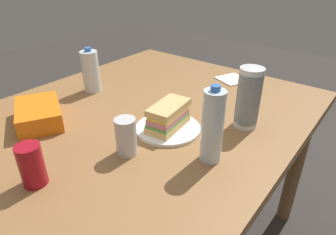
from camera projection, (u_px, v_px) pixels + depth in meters
dining_table at (139, 134)px, 1.21m from camera, size 1.44×1.14×0.77m
paper_plate at (168, 128)px, 1.06m from camera, size 0.23×0.23×0.01m
sandwich at (168, 116)px, 1.05m from camera, size 0.19×0.12×0.08m
soda_can_red at (32, 165)px, 0.79m from camera, size 0.07×0.07×0.12m
chip_bag at (39, 114)px, 1.10m from camera, size 0.24×0.27×0.07m
water_bottle_tall at (212, 126)px, 0.86m from camera, size 0.07×0.07×0.24m
plastic_cup_stack at (248, 98)px, 1.04m from camera, size 0.08×0.08×0.22m
water_bottle_spare at (91, 71)px, 1.33m from camera, size 0.08×0.08×0.20m
soda_can_silver at (126, 137)px, 0.91m from camera, size 0.07×0.07×0.12m
paper_napkin at (232, 79)px, 1.49m from camera, size 0.17×0.17×0.01m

